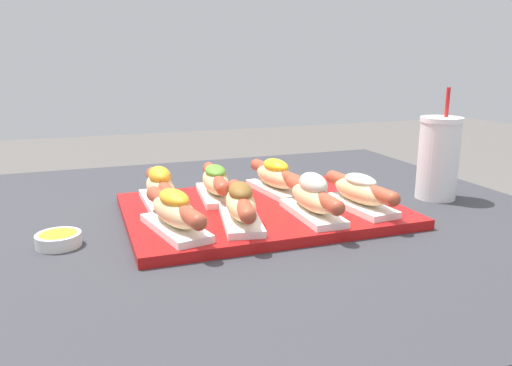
{
  "coord_description": "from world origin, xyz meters",
  "views": [
    {
      "loc": [
        -0.31,
        -0.85,
        1.01
      ],
      "look_at": [
        -0.0,
        0.01,
        0.78
      ],
      "focal_mm": 35.0,
      "sensor_mm": 36.0,
      "label": 1
    }
  ],
  "objects_px": {
    "hot_dog_0": "(175,211)",
    "hot_dog_1": "(241,204)",
    "serving_tray": "(260,211)",
    "sauce_bowl": "(59,239)",
    "drink_cup": "(438,158)",
    "hot_dog_4": "(160,187)",
    "hot_dog_3": "(360,191)",
    "hot_dog_6": "(276,176)",
    "hot_dog_2": "(313,197)",
    "hot_dog_5": "(216,182)"
  },
  "relations": [
    {
      "from": "hot_dog_0",
      "to": "hot_dog_1",
      "type": "bearing_deg",
      "value": 1.78
    },
    {
      "from": "serving_tray",
      "to": "sauce_bowl",
      "type": "xyz_separation_m",
      "value": [
        -0.35,
        -0.04,
        0.0
      ]
    },
    {
      "from": "drink_cup",
      "to": "hot_dog_1",
      "type": "bearing_deg",
      "value": -171.41
    },
    {
      "from": "hot_dog_0",
      "to": "hot_dog_4",
      "type": "height_order",
      "value": "hot_dog_4"
    },
    {
      "from": "hot_dog_3",
      "to": "hot_dog_4",
      "type": "relative_size",
      "value": 1.0
    },
    {
      "from": "hot_dog_3",
      "to": "hot_dog_6",
      "type": "relative_size",
      "value": 1.0
    },
    {
      "from": "serving_tray",
      "to": "hot_dog_4",
      "type": "xyz_separation_m",
      "value": [
        -0.17,
        0.07,
        0.04
      ]
    },
    {
      "from": "hot_dog_6",
      "to": "sauce_bowl",
      "type": "distance_m",
      "value": 0.44
    },
    {
      "from": "hot_dog_3",
      "to": "hot_dog_2",
      "type": "bearing_deg",
      "value": -173.19
    },
    {
      "from": "serving_tray",
      "to": "hot_dog_4",
      "type": "relative_size",
      "value": 2.46
    },
    {
      "from": "sauce_bowl",
      "to": "hot_dog_2",
      "type": "bearing_deg",
      "value": -6.35
    },
    {
      "from": "hot_dog_1",
      "to": "hot_dog_4",
      "type": "xyz_separation_m",
      "value": [
        -0.11,
        0.15,
        0.0
      ]
    },
    {
      "from": "hot_dog_0",
      "to": "hot_dog_3",
      "type": "bearing_deg",
      "value": 1.44
    },
    {
      "from": "serving_tray",
      "to": "hot_dog_3",
      "type": "relative_size",
      "value": 2.47
    },
    {
      "from": "hot_dog_4",
      "to": "hot_dog_5",
      "type": "relative_size",
      "value": 1.0
    },
    {
      "from": "hot_dog_5",
      "to": "hot_dog_6",
      "type": "bearing_deg",
      "value": -0.67
    },
    {
      "from": "serving_tray",
      "to": "hot_dog_1",
      "type": "bearing_deg",
      "value": -127.86
    },
    {
      "from": "hot_dog_3",
      "to": "sauce_bowl",
      "type": "relative_size",
      "value": 2.91
    },
    {
      "from": "hot_dog_2",
      "to": "sauce_bowl",
      "type": "bearing_deg",
      "value": 173.65
    },
    {
      "from": "hot_dog_1",
      "to": "hot_dog_4",
      "type": "relative_size",
      "value": 0.99
    },
    {
      "from": "serving_tray",
      "to": "sauce_bowl",
      "type": "relative_size",
      "value": 7.18
    },
    {
      "from": "hot_dog_0",
      "to": "hot_dog_3",
      "type": "distance_m",
      "value": 0.34
    },
    {
      "from": "serving_tray",
      "to": "hot_dog_3",
      "type": "height_order",
      "value": "hot_dog_3"
    },
    {
      "from": "hot_dog_6",
      "to": "hot_dog_3",
      "type": "bearing_deg",
      "value": -57.34
    },
    {
      "from": "hot_dog_3",
      "to": "hot_dog_4",
      "type": "bearing_deg",
      "value": 156.34
    },
    {
      "from": "hot_dog_3",
      "to": "hot_dog_4",
      "type": "distance_m",
      "value": 0.37
    },
    {
      "from": "serving_tray",
      "to": "hot_dog_4",
      "type": "height_order",
      "value": "hot_dog_4"
    },
    {
      "from": "hot_dog_0",
      "to": "hot_dog_4",
      "type": "bearing_deg",
      "value": 89.01
    },
    {
      "from": "hot_dog_0",
      "to": "drink_cup",
      "type": "distance_m",
      "value": 0.57
    },
    {
      "from": "hot_dog_1",
      "to": "hot_dog_5",
      "type": "xyz_separation_m",
      "value": [
        0.0,
        0.17,
        -0.0
      ]
    },
    {
      "from": "serving_tray",
      "to": "hot_dog_6",
      "type": "height_order",
      "value": "hot_dog_6"
    },
    {
      "from": "hot_dog_6",
      "to": "sauce_bowl",
      "type": "xyz_separation_m",
      "value": [
        -0.42,
        -0.13,
        -0.04
      ]
    },
    {
      "from": "hot_dog_0",
      "to": "hot_dog_3",
      "type": "xyz_separation_m",
      "value": [
        0.34,
        0.01,
        -0.0
      ]
    },
    {
      "from": "serving_tray",
      "to": "hot_dog_0",
      "type": "bearing_deg",
      "value": -153.97
    },
    {
      "from": "hot_dog_3",
      "to": "hot_dog_5",
      "type": "height_order",
      "value": "same"
    },
    {
      "from": "hot_dog_0",
      "to": "hot_dog_5",
      "type": "xyz_separation_m",
      "value": [
        0.11,
        0.17,
        -0.0
      ]
    },
    {
      "from": "sauce_bowl",
      "to": "drink_cup",
      "type": "relative_size",
      "value": 0.3
    },
    {
      "from": "serving_tray",
      "to": "hot_dog_5",
      "type": "height_order",
      "value": "hot_dog_5"
    },
    {
      "from": "serving_tray",
      "to": "hot_dog_6",
      "type": "distance_m",
      "value": 0.11
    },
    {
      "from": "hot_dog_3",
      "to": "drink_cup",
      "type": "bearing_deg",
      "value": 15.88
    },
    {
      "from": "hot_dog_1",
      "to": "hot_dog_2",
      "type": "bearing_deg",
      "value": -3.06
    },
    {
      "from": "hot_dog_6",
      "to": "hot_dog_4",
      "type": "bearing_deg",
      "value": -177.58
    },
    {
      "from": "hot_dog_0",
      "to": "sauce_bowl",
      "type": "distance_m",
      "value": 0.19
    },
    {
      "from": "hot_dog_6",
      "to": "hot_dog_5",
      "type": "bearing_deg",
      "value": 179.33
    },
    {
      "from": "hot_dog_0",
      "to": "hot_dog_2",
      "type": "xyz_separation_m",
      "value": [
        0.24,
        -0.0,
        0.0
      ]
    },
    {
      "from": "serving_tray",
      "to": "hot_dog_6",
      "type": "relative_size",
      "value": 2.47
    },
    {
      "from": "hot_dog_5",
      "to": "hot_dog_6",
      "type": "distance_m",
      "value": 0.13
    },
    {
      "from": "drink_cup",
      "to": "hot_dog_2",
      "type": "bearing_deg",
      "value": -166.89
    },
    {
      "from": "hot_dog_6",
      "to": "drink_cup",
      "type": "xyz_separation_m",
      "value": [
        0.33,
        -0.1,
        0.03
      ]
    },
    {
      "from": "hot_dog_1",
      "to": "hot_dog_5",
      "type": "distance_m",
      "value": 0.17
    }
  ]
}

